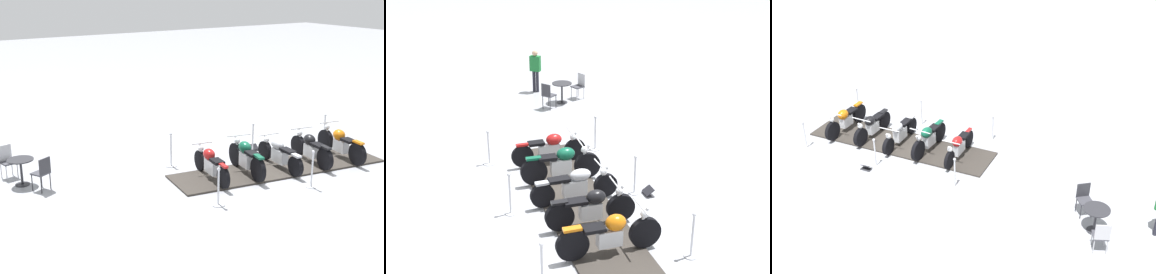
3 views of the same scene
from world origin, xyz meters
The scene contains 17 objects.
ground_plane centered at (0.00, 0.00, 0.00)m, with size 80.00×80.00×0.00m, color #A8AAB2.
display_platform centered at (0.00, 0.00, 0.03)m, with size 6.83×1.62×0.06m, color #38332D.
motorcycle_copper centered at (-2.30, 0.30, 0.53)m, with size 0.75×2.29×1.03m.
motorcycle_black centered at (-1.15, 0.14, 0.51)m, with size 0.77×2.11×0.98m.
motorcycle_chrome centered at (0.00, -0.03, 0.50)m, with size 0.77×2.23×0.89m.
motorcycle_forest centered at (1.14, -0.19, 0.54)m, with size 0.79×2.14×1.03m.
motorcycle_maroon centered at (2.29, -0.37, 0.52)m, with size 0.65×2.14×0.92m.
stanchion_left_mid centered at (0.23, 1.59, 0.39)m, with size 0.28×0.28×1.09m.
stanchion_right_front centered at (-3.10, -1.17, 0.38)m, with size 0.28×0.28×1.06m.
stanchion_left_rear centered at (3.10, 1.17, 0.30)m, with size 0.36×0.36×1.03m.
stanchion_right_mid centered at (-0.23, -1.59, 0.39)m, with size 0.28×0.28×1.07m.
stanchion_left_front centered at (-2.64, 2.00, 0.35)m, with size 0.31×0.31×1.03m.
stanchion_right_rear centered at (2.64, -2.00, 0.33)m, with size 0.35×0.35×1.08m.
info_placard centered at (-0.47, -1.85, 0.06)m, with size 0.39×0.26×0.21m.
cafe_table centered at (6.96, -2.92, 0.57)m, with size 0.73×0.73×0.76m.
cafe_chair_near_table centered at (6.58, -2.19, 0.56)m, with size 0.54×0.54×0.95m.
cafe_chair_across_table centered at (7.14, -3.73, 0.55)m, with size 0.48×0.48×0.96m.
Camera 3 is at (6.55, -14.43, 9.23)m, focal length 47.42 mm.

